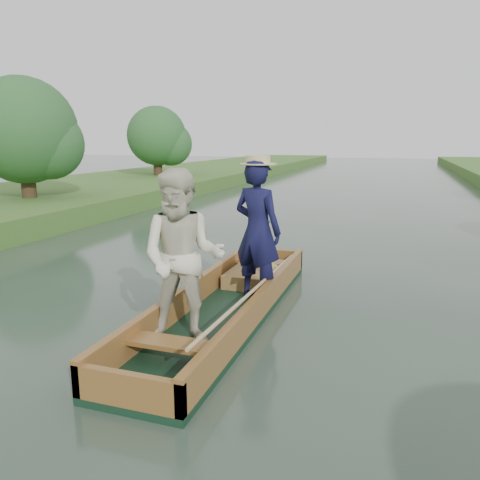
% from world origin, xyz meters
% --- Properties ---
extents(ground, '(120.00, 120.00, 0.00)m').
position_xyz_m(ground, '(0.00, 0.00, 0.00)').
color(ground, '#283D30').
rests_on(ground, ground).
extents(trees_far, '(22.58, 15.12, 4.31)m').
position_xyz_m(trees_far, '(0.05, 9.44, 2.49)').
color(trees_far, '#47331E').
rests_on(trees_far, ground).
extents(punt, '(1.35, 5.00, 2.14)m').
position_xyz_m(punt, '(0.02, -0.26, 0.80)').
color(punt, black).
rests_on(punt, ground).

